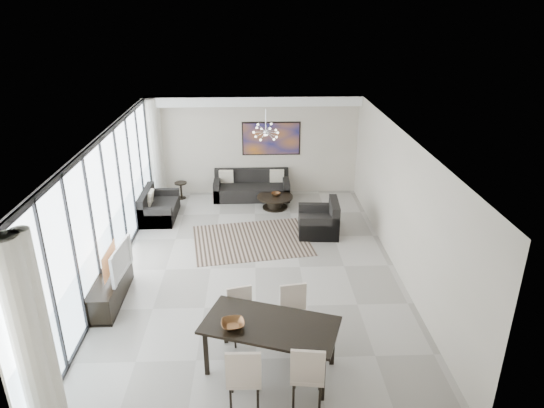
{
  "coord_description": "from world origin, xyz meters",
  "views": [
    {
      "loc": [
        0.02,
        -9.08,
        5.28
      ],
      "look_at": [
        0.38,
        0.56,
        1.25
      ],
      "focal_mm": 32.0,
      "sensor_mm": 36.0,
      "label": 1
    }
  ],
  "objects_px": {
    "tv_console": "(110,289)",
    "television": "(116,260)",
    "sofa_main": "(252,189)",
    "coffee_table": "(275,201)",
    "dining_table": "(270,329)"
  },
  "relations": [
    {
      "from": "tv_console",
      "to": "dining_table",
      "type": "distance_m",
      "value": 3.6
    },
    {
      "from": "tv_console",
      "to": "television",
      "type": "xyz_separation_m",
      "value": [
        0.16,
        0.08,
        0.57
      ]
    },
    {
      "from": "tv_console",
      "to": "television",
      "type": "height_order",
      "value": "television"
    },
    {
      "from": "coffee_table",
      "to": "dining_table",
      "type": "height_order",
      "value": "dining_table"
    },
    {
      "from": "coffee_table",
      "to": "tv_console",
      "type": "xyz_separation_m",
      "value": [
        -3.32,
        -4.39,
        0.07
      ]
    },
    {
      "from": "tv_console",
      "to": "television",
      "type": "bearing_deg",
      "value": 25.19
    },
    {
      "from": "tv_console",
      "to": "dining_table",
      "type": "xyz_separation_m",
      "value": [
        2.98,
        -1.98,
        0.49
      ]
    },
    {
      "from": "sofa_main",
      "to": "dining_table",
      "type": "height_order",
      "value": "dining_table"
    },
    {
      "from": "sofa_main",
      "to": "dining_table",
      "type": "relative_size",
      "value": 0.97
    },
    {
      "from": "coffee_table",
      "to": "television",
      "type": "xyz_separation_m",
      "value": [
        -3.16,
        -4.32,
        0.63
      ]
    },
    {
      "from": "tv_console",
      "to": "television",
      "type": "distance_m",
      "value": 0.59
    },
    {
      "from": "tv_console",
      "to": "dining_table",
      "type": "bearing_deg",
      "value": -33.59
    },
    {
      "from": "sofa_main",
      "to": "dining_table",
      "type": "distance_m",
      "value": 7.19
    },
    {
      "from": "sofa_main",
      "to": "television",
      "type": "height_order",
      "value": "television"
    },
    {
      "from": "tv_console",
      "to": "television",
      "type": "relative_size",
      "value": 1.61
    }
  ]
}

